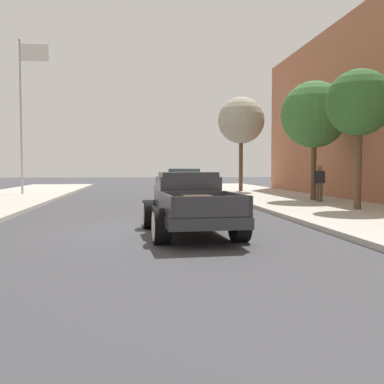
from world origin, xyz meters
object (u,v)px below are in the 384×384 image
at_px(street_tree_second, 314,115).
at_px(street_tree_nearest, 359,103).
at_px(hotrod_truck_gunmetal, 188,204).
at_px(street_tree_third, 241,121).
at_px(car_background_tan, 183,186).
at_px(pedestrian_sidewalk_right, 319,181).
at_px(flagpole, 25,99).

bearing_deg(street_tree_second, street_tree_nearest, -93.23).
xyz_separation_m(hotrod_truck_gunmetal, street_tree_third, (5.54, 17.99, 4.04)).
height_order(hotrod_truck_gunmetal, car_background_tan, car_background_tan).
bearing_deg(car_background_tan, pedestrian_sidewalk_right, -26.63).
height_order(hotrod_truck_gunmetal, flagpole, flagpole).
bearing_deg(hotrod_truck_gunmetal, street_tree_nearest, 32.86).
height_order(pedestrian_sidewalk_right, street_tree_nearest, street_tree_nearest).
bearing_deg(hotrod_truck_gunmetal, pedestrian_sidewalk_right, 50.09).
bearing_deg(street_tree_second, flagpole, 154.36).
height_order(street_tree_second, street_tree_third, street_tree_third).
bearing_deg(car_background_tan, street_tree_nearest, -49.88).
relative_size(car_background_tan, street_tree_nearest, 0.85).
bearing_deg(hotrod_truck_gunmetal, car_background_tan, 84.84).
height_order(hotrod_truck_gunmetal, pedestrian_sidewalk_right, pedestrian_sidewalk_right).
bearing_deg(street_tree_nearest, pedestrian_sidewalk_right, 88.03).
distance_m(flagpole, street_tree_third, 13.53).
relative_size(car_background_tan, pedestrian_sidewalk_right, 2.66).
bearing_deg(street_tree_third, street_tree_second, -79.43).
distance_m(hotrod_truck_gunmetal, pedestrian_sidewalk_right, 10.89).
xyz_separation_m(car_background_tan, pedestrian_sidewalk_right, (5.96, -2.99, 0.32)).
xyz_separation_m(flagpole, street_tree_nearest, (14.74, -12.22, -1.70)).
relative_size(car_background_tan, street_tree_third, 0.71).
bearing_deg(street_tree_third, street_tree_nearest, -84.48).
bearing_deg(flagpole, street_tree_third, 5.70).
bearing_deg(car_background_tan, street_tree_third, 55.86).
xyz_separation_m(hotrod_truck_gunmetal, pedestrian_sidewalk_right, (6.98, 8.35, 0.33)).
height_order(hotrod_truck_gunmetal, street_tree_third, street_tree_third).
bearing_deg(car_background_tan, hotrod_truck_gunmetal, -95.16).
bearing_deg(street_tree_third, hotrod_truck_gunmetal, -107.10).
distance_m(hotrod_truck_gunmetal, street_tree_third, 19.25).
distance_m(street_tree_nearest, street_tree_third, 13.65).
distance_m(hotrod_truck_gunmetal, flagpole, 19.09).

